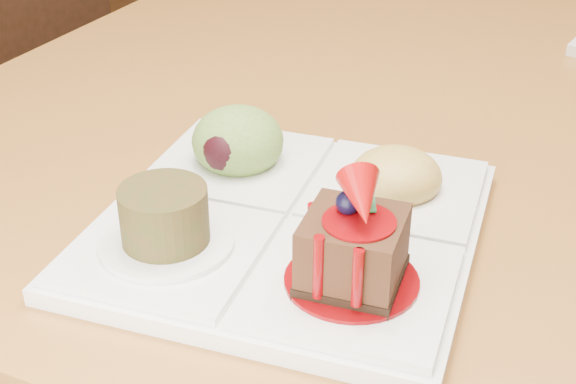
% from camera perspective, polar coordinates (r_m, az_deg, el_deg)
% --- Properties ---
extents(dining_table, '(1.00, 1.80, 0.75)m').
position_cam_1_polar(dining_table, '(1.20, 18.93, 10.40)').
color(dining_table, '#945926').
rests_on(dining_table, ground).
extents(chair_left, '(0.52, 0.52, 0.96)m').
position_cam_1_polar(chair_left, '(1.30, -17.19, 5.49)').
color(chair_left, '#321B10').
rests_on(chair_left, ground).
extents(sampler_plate, '(0.28, 0.28, 0.10)m').
position_cam_1_polar(sampler_plate, '(0.55, -0.07, -1.14)').
color(sampler_plate, silver).
rests_on(sampler_plate, dining_table).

